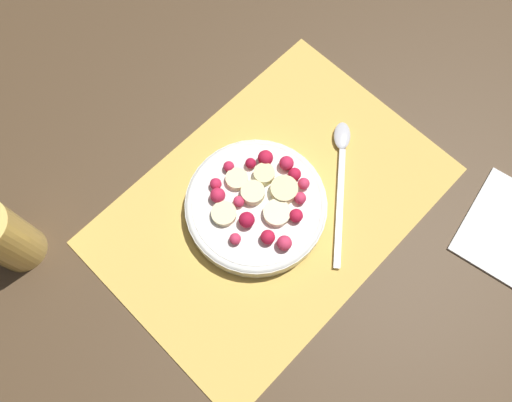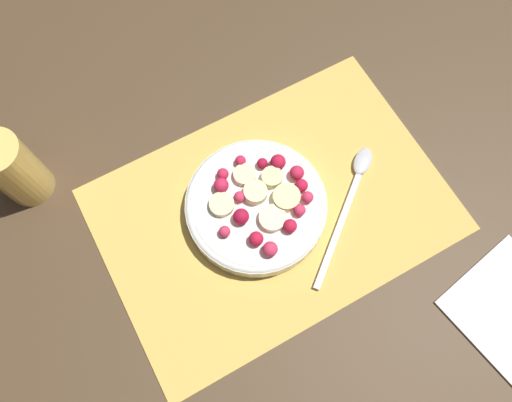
# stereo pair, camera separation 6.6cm
# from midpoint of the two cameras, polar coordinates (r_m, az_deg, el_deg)

# --- Properties ---
(ground_plane) EXTENTS (3.00, 3.00, 0.00)m
(ground_plane) POSITION_cam_midpoint_polar(r_m,az_deg,el_deg) (0.70, 4.65, -1.42)
(ground_plane) COLOR #4C3823
(placemat) EXTENTS (0.48, 0.33, 0.01)m
(placemat) POSITION_cam_midpoint_polar(r_m,az_deg,el_deg) (0.70, 4.67, -1.34)
(placemat) COLOR #E0B251
(placemat) RESTS_ON ground_plane
(fruit_bowl) EXTENTS (0.19, 0.19, 0.05)m
(fruit_bowl) POSITION_cam_midpoint_polar(r_m,az_deg,el_deg) (0.68, 2.86, -0.82)
(fruit_bowl) COLOR silver
(fruit_bowl) RESTS_ON placemat
(spoon) EXTENTS (0.18, 0.15, 0.01)m
(spoon) POSITION_cam_midpoint_polar(r_m,az_deg,el_deg) (0.72, 13.62, 0.87)
(spoon) COLOR silver
(spoon) RESTS_ON placemat
(drinking_glass) EXTENTS (0.06, 0.06, 0.12)m
(drinking_glass) POSITION_cam_midpoint_polar(r_m,az_deg,el_deg) (0.72, -23.63, 2.98)
(drinking_glass) COLOR #F4CC66
(drinking_glass) RESTS_ON ground_plane
(napkin) EXTENTS (0.17, 0.16, 0.01)m
(napkin) POSITION_cam_midpoint_polar(r_m,az_deg,el_deg) (0.76, 29.44, -10.86)
(napkin) COLOR white
(napkin) RESTS_ON ground_plane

